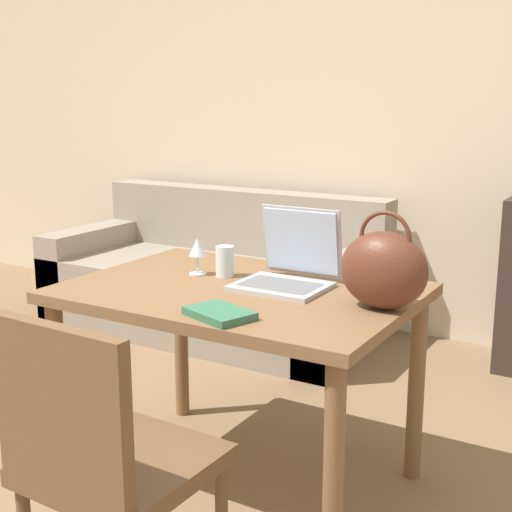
{
  "coord_description": "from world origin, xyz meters",
  "views": [
    {
      "loc": [
        1.19,
        -1.29,
        1.4
      ],
      "look_at": [
        -0.02,
        0.75,
        0.87
      ],
      "focal_mm": 50.0,
      "sensor_mm": 36.0,
      "label": 1
    }
  ],
  "objects_px": {
    "couch": "(215,283)",
    "handbag": "(384,269)",
    "laptop": "(291,265)",
    "drinking_glass": "(225,261)",
    "chair": "(103,456)",
    "wine_glass": "(197,250)"
  },
  "relations": [
    {
      "from": "couch",
      "to": "handbag",
      "type": "height_order",
      "value": "handbag"
    },
    {
      "from": "laptop",
      "to": "handbag",
      "type": "bearing_deg",
      "value": -16.83
    },
    {
      "from": "laptop",
      "to": "drinking_glass",
      "type": "height_order",
      "value": "laptop"
    },
    {
      "from": "laptop",
      "to": "handbag",
      "type": "height_order",
      "value": "handbag"
    },
    {
      "from": "drinking_glass",
      "to": "handbag",
      "type": "distance_m",
      "value": 0.66
    },
    {
      "from": "chair",
      "to": "wine_glass",
      "type": "distance_m",
      "value": 1.0
    },
    {
      "from": "handbag",
      "to": "laptop",
      "type": "bearing_deg",
      "value": 163.17
    },
    {
      "from": "chair",
      "to": "handbag",
      "type": "distance_m",
      "value": 1.0
    },
    {
      "from": "chair",
      "to": "handbag",
      "type": "height_order",
      "value": "handbag"
    },
    {
      "from": "chair",
      "to": "couch",
      "type": "distance_m",
      "value": 2.58
    },
    {
      "from": "drinking_glass",
      "to": "chair",
      "type": "bearing_deg",
      "value": -76.54
    },
    {
      "from": "drinking_glass",
      "to": "laptop",
      "type": "bearing_deg",
      "value": 5.39
    },
    {
      "from": "chair",
      "to": "drinking_glass",
      "type": "distance_m",
      "value": 0.98
    },
    {
      "from": "wine_glass",
      "to": "handbag",
      "type": "distance_m",
      "value": 0.76
    },
    {
      "from": "couch",
      "to": "handbag",
      "type": "distance_m",
      "value": 2.26
    },
    {
      "from": "laptop",
      "to": "wine_glass",
      "type": "height_order",
      "value": "laptop"
    },
    {
      "from": "chair",
      "to": "wine_glass",
      "type": "relative_size",
      "value": 6.38
    },
    {
      "from": "chair",
      "to": "laptop",
      "type": "bearing_deg",
      "value": 89.16
    },
    {
      "from": "couch",
      "to": "laptop",
      "type": "relative_size",
      "value": 6.43
    },
    {
      "from": "wine_glass",
      "to": "couch",
      "type": "bearing_deg",
      "value": 121.75
    },
    {
      "from": "drinking_glass",
      "to": "handbag",
      "type": "xyz_separation_m",
      "value": [
        0.65,
        -0.09,
        0.07
      ]
    },
    {
      "from": "wine_glass",
      "to": "handbag",
      "type": "relative_size",
      "value": 0.44
    }
  ]
}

